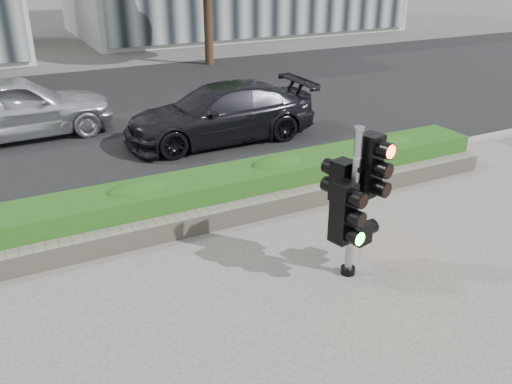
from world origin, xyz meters
TOP-DOWN VIEW (x-y plane):
  - ground at (0.00, 0.00)m, footprint 120.00×120.00m
  - road at (0.00, 10.00)m, footprint 60.00×13.00m
  - curb at (0.00, 3.15)m, footprint 60.00×0.25m
  - stone_wall at (0.00, 1.90)m, footprint 12.00×0.32m
  - hedge at (0.00, 2.55)m, footprint 12.00×1.00m
  - traffic_signal at (1.13, -0.32)m, footprint 0.82×0.68m
  - car_silver at (-2.57, 8.69)m, footprint 4.78×2.09m
  - car_dark at (1.93, 6.20)m, footprint 4.82×2.02m

SIDE VIEW (x-z plane):
  - ground at x=0.00m, z-range 0.00..0.00m
  - road at x=0.00m, z-range 0.00..0.02m
  - curb at x=0.00m, z-range 0.00..0.12m
  - stone_wall at x=0.00m, z-range 0.03..0.37m
  - hedge at x=0.00m, z-range 0.03..0.71m
  - car_dark at x=1.93m, z-range 0.02..1.41m
  - car_silver at x=-2.57m, z-range 0.02..1.62m
  - traffic_signal at x=1.13m, z-range 0.15..2.41m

